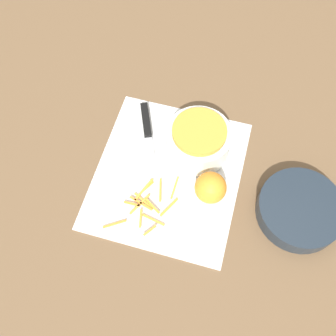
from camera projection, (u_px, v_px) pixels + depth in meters
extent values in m
plane|color=brown|center=(168.00, 174.00, 1.01)|extent=(4.00, 4.00, 0.00)
cube|color=silver|center=(168.00, 174.00, 1.01)|extent=(0.41, 0.36, 0.01)
cylinder|color=silver|center=(198.00, 141.00, 1.00)|extent=(0.17, 0.17, 0.08)
cylinder|color=orange|center=(199.00, 132.00, 0.96)|extent=(0.14, 0.14, 0.02)
cylinder|color=#1E2833|center=(300.00, 210.00, 0.94)|extent=(0.20, 0.20, 0.05)
cube|color=black|center=(146.00, 120.00, 1.07)|extent=(0.10, 0.06, 0.02)
cube|color=#B2B2B7|center=(151.00, 157.00, 1.02)|extent=(0.12, 0.07, 0.00)
sphere|color=orange|center=(211.00, 188.00, 0.94)|extent=(0.08, 0.08, 0.08)
cube|color=orange|center=(115.00, 224.00, 0.94)|extent=(0.04, 0.05, 0.00)
cube|color=gold|center=(144.00, 189.00, 0.98)|extent=(0.07, 0.03, 0.00)
cube|color=orange|center=(152.00, 206.00, 0.96)|extent=(0.03, 0.04, 0.00)
cube|color=orange|center=(140.00, 204.00, 0.96)|extent=(0.06, 0.04, 0.00)
cube|color=gold|center=(144.00, 201.00, 0.97)|extent=(0.03, 0.06, 0.00)
cube|color=orange|center=(149.00, 186.00, 0.99)|extent=(0.03, 0.02, 0.00)
cube|color=orange|center=(141.00, 218.00, 0.95)|extent=(0.05, 0.02, 0.00)
cube|color=gold|center=(175.00, 187.00, 0.99)|extent=(0.06, 0.01, 0.00)
cube|color=orange|center=(153.00, 220.00, 0.95)|extent=(0.02, 0.06, 0.00)
cube|color=orange|center=(132.00, 204.00, 0.96)|extent=(0.01, 0.04, 0.00)
cube|color=orange|center=(160.00, 190.00, 0.98)|extent=(0.06, 0.02, 0.00)
cube|color=orange|center=(141.00, 203.00, 0.96)|extent=(0.02, 0.06, 0.00)
cube|color=orange|center=(148.00, 230.00, 0.93)|extent=(0.03, 0.03, 0.00)
cube|color=orange|center=(169.00, 207.00, 0.96)|extent=(0.06, 0.03, 0.00)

